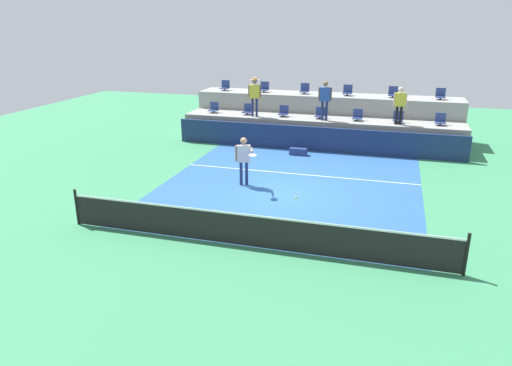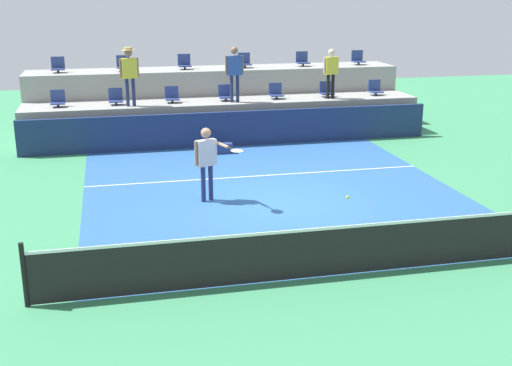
# 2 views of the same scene
# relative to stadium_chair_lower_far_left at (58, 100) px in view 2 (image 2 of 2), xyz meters

# --- Properties ---
(ground_plane) EXTENTS (40.00, 40.00, 0.00)m
(ground_plane) POSITION_rel_stadium_chair_lower_far_left_xyz_m (5.30, -7.23, -1.46)
(ground_plane) COLOR #388456
(court_inner_paint) EXTENTS (9.00, 10.00, 0.01)m
(court_inner_paint) POSITION_rel_stadium_chair_lower_far_left_xyz_m (5.30, -6.23, -1.46)
(court_inner_paint) COLOR #285693
(court_inner_paint) RESTS_ON ground_plane
(court_service_line) EXTENTS (9.00, 0.06, 0.00)m
(court_service_line) POSITION_rel_stadium_chair_lower_far_left_xyz_m (5.30, -4.83, -1.46)
(court_service_line) COLOR white
(court_service_line) RESTS_ON ground_plane
(tennis_net) EXTENTS (10.48, 0.08, 1.07)m
(tennis_net) POSITION_rel_stadium_chair_lower_far_left_xyz_m (5.30, -11.23, -0.97)
(tennis_net) COLOR black
(tennis_net) RESTS_ON ground_plane
(sponsor_backboard) EXTENTS (13.00, 0.16, 1.10)m
(sponsor_backboard) POSITION_rel_stadium_chair_lower_far_left_xyz_m (5.30, -1.23, -0.91)
(sponsor_backboard) COLOR navy
(sponsor_backboard) RESTS_ON ground_plane
(seating_tier_lower) EXTENTS (13.00, 1.80, 1.25)m
(seating_tier_lower) POSITION_rel_stadium_chair_lower_far_left_xyz_m (5.30, 0.07, -0.84)
(seating_tier_lower) COLOR gray
(seating_tier_lower) RESTS_ON ground_plane
(seating_tier_upper) EXTENTS (13.00, 1.80, 2.10)m
(seating_tier_upper) POSITION_rel_stadium_chair_lower_far_left_xyz_m (5.30, 1.87, -0.41)
(seating_tier_upper) COLOR gray
(seating_tier_upper) RESTS_ON ground_plane
(stadium_chair_lower_far_left) EXTENTS (0.44, 0.40, 0.52)m
(stadium_chair_lower_far_left) POSITION_rel_stadium_chair_lower_far_left_xyz_m (0.00, 0.00, 0.00)
(stadium_chair_lower_far_left) COLOR #2D2D33
(stadium_chair_lower_far_left) RESTS_ON seating_tier_lower
(stadium_chair_lower_left) EXTENTS (0.44, 0.40, 0.52)m
(stadium_chair_lower_left) POSITION_rel_stadium_chair_lower_far_left_xyz_m (1.77, 0.00, 0.00)
(stadium_chair_lower_left) COLOR #2D2D33
(stadium_chair_lower_left) RESTS_ON seating_tier_lower
(stadium_chair_lower_mid_left) EXTENTS (0.44, 0.40, 0.52)m
(stadium_chair_lower_mid_left) POSITION_rel_stadium_chair_lower_far_left_xyz_m (3.56, 0.00, 0.00)
(stadium_chair_lower_mid_left) COLOR #2D2D33
(stadium_chair_lower_mid_left) RESTS_ON seating_tier_lower
(stadium_chair_lower_center) EXTENTS (0.44, 0.40, 0.52)m
(stadium_chair_lower_center) POSITION_rel_stadium_chair_lower_far_left_xyz_m (5.31, 0.00, 0.00)
(stadium_chair_lower_center) COLOR #2D2D33
(stadium_chair_lower_center) RESTS_ON seating_tier_lower
(stadium_chair_lower_mid_right) EXTENTS (0.44, 0.40, 0.52)m
(stadium_chair_lower_mid_right) POSITION_rel_stadium_chair_lower_far_left_xyz_m (7.04, 0.00, 0.00)
(stadium_chair_lower_mid_right) COLOR #2D2D33
(stadium_chair_lower_mid_right) RESTS_ON seating_tier_lower
(stadium_chair_lower_right) EXTENTS (0.44, 0.40, 0.52)m
(stadium_chair_lower_right) POSITION_rel_stadium_chair_lower_far_left_xyz_m (8.82, 0.00, 0.00)
(stadium_chair_lower_right) COLOR #2D2D33
(stadium_chair_lower_right) RESTS_ON seating_tier_lower
(stadium_chair_lower_far_right) EXTENTS (0.44, 0.40, 0.52)m
(stadium_chair_lower_far_right) POSITION_rel_stadium_chair_lower_far_left_xyz_m (10.60, 0.00, 0.00)
(stadium_chair_lower_far_right) COLOR #2D2D33
(stadium_chair_lower_far_right) RESTS_ON seating_tier_lower
(stadium_chair_upper_far_left) EXTENTS (0.44, 0.40, 0.52)m
(stadium_chair_upper_far_left) POSITION_rel_stadium_chair_lower_far_left_xyz_m (-0.03, 1.80, 0.85)
(stadium_chair_upper_far_left) COLOR #2D2D33
(stadium_chair_upper_far_left) RESTS_ON seating_tier_upper
(stadium_chair_upper_left) EXTENTS (0.44, 0.40, 0.52)m
(stadium_chair_upper_left) POSITION_rel_stadium_chair_lower_far_left_xyz_m (2.11, 1.80, 0.85)
(stadium_chair_upper_left) COLOR #2D2D33
(stadium_chair_upper_left) RESTS_ON seating_tier_upper
(stadium_chair_upper_mid_left) EXTENTS (0.44, 0.40, 0.52)m
(stadium_chair_upper_mid_left) POSITION_rel_stadium_chair_lower_far_left_xyz_m (4.20, 1.80, 0.85)
(stadium_chair_upper_mid_left) COLOR #2D2D33
(stadium_chair_upper_mid_left) RESTS_ON seating_tier_upper
(stadium_chair_upper_mid_right) EXTENTS (0.44, 0.40, 0.52)m
(stadium_chair_upper_mid_right) POSITION_rel_stadium_chair_lower_far_left_xyz_m (6.34, 1.80, 0.85)
(stadium_chair_upper_mid_right) COLOR #2D2D33
(stadium_chair_upper_mid_right) RESTS_ON seating_tier_upper
(stadium_chair_upper_right) EXTENTS (0.44, 0.40, 0.52)m
(stadium_chair_upper_right) POSITION_rel_stadium_chair_lower_far_left_xyz_m (8.49, 1.80, 0.85)
(stadium_chair_upper_right) COLOR #2D2D33
(stadium_chair_upper_right) RESTS_ON seating_tier_upper
(stadium_chair_upper_far_right) EXTENTS (0.44, 0.40, 0.52)m
(stadium_chair_upper_far_right) POSITION_rel_stadium_chair_lower_far_left_xyz_m (10.63, 1.80, 0.85)
(stadium_chair_upper_far_right) COLOR #2D2D33
(stadium_chair_upper_far_right) RESTS_ON seating_tier_upper
(tennis_player) EXTENTS (1.04, 1.14, 1.75)m
(tennis_player) POSITION_rel_stadium_chair_lower_far_left_xyz_m (3.68, -6.64, -0.39)
(tennis_player) COLOR navy
(tennis_player) RESTS_ON ground_plane
(spectator_with_hat) EXTENTS (0.61, 0.51, 1.82)m
(spectator_with_hat) POSITION_rel_stadium_chair_lower_far_left_xyz_m (2.23, -0.38, 0.92)
(spectator_with_hat) COLOR navy
(spectator_with_hat) RESTS_ON seating_tier_lower
(spectator_in_white) EXTENTS (0.62, 0.26, 1.78)m
(spectator_in_white) POSITION_rel_stadium_chair_lower_far_left_xyz_m (5.55, -0.38, 0.87)
(spectator_in_white) COLOR navy
(spectator_in_white) RESTS_ON seating_tier_lower
(spectator_in_grey) EXTENTS (0.58, 0.26, 1.64)m
(spectator_in_grey) POSITION_rel_stadium_chair_lower_far_left_xyz_m (8.82, -0.38, 0.77)
(spectator_in_grey) COLOR black
(spectator_in_grey) RESTS_ON seating_tier_lower
(tennis_ball) EXTENTS (0.07, 0.07, 0.07)m
(tennis_ball) POSITION_rel_stadium_chair_lower_far_left_xyz_m (6.11, -9.31, -0.70)
(tennis_ball) COLOR #CCE033
(equipment_bag) EXTENTS (0.76, 0.28, 0.30)m
(equipment_bag) POSITION_rel_stadium_chair_lower_far_left_xyz_m (4.74, -2.12, -1.31)
(equipment_bag) COLOR navy
(equipment_bag) RESTS_ON ground_plane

